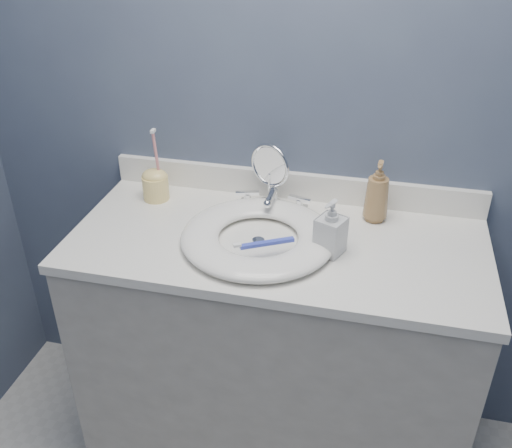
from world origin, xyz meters
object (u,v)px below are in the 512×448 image
(makeup_mirror, at_px, (270,173))
(toothbrush_holder, at_px, (155,183))
(soap_bottle_amber, at_px, (377,191))
(soap_bottle_clear, at_px, (331,227))

(makeup_mirror, relative_size, toothbrush_holder, 0.87)
(soap_bottle_amber, height_order, soap_bottle_clear, soap_bottle_amber)
(makeup_mirror, relative_size, soap_bottle_clear, 1.31)
(makeup_mirror, bearing_deg, soap_bottle_amber, 21.80)
(soap_bottle_amber, xyz_separation_m, toothbrush_holder, (-0.71, -0.03, -0.04))
(makeup_mirror, xyz_separation_m, toothbrush_holder, (-0.37, -0.04, -0.06))
(soap_bottle_clear, bearing_deg, soap_bottle_amber, 85.50)
(soap_bottle_amber, distance_m, soap_bottle_clear, 0.24)
(soap_bottle_amber, distance_m, toothbrush_holder, 0.71)
(soap_bottle_amber, height_order, toothbrush_holder, toothbrush_holder)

